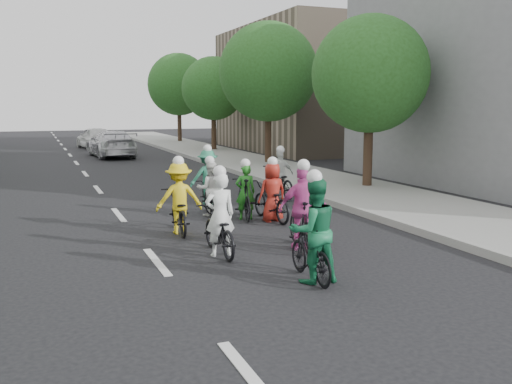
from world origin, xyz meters
TOP-DOWN VIEW (x-y plane):
  - ground at (0.00, 0.00)m, footprint 120.00×120.00m
  - sidewalk_right at (8.00, 10.00)m, footprint 4.00×80.00m
  - curb_right at (6.05, 10.00)m, footprint 0.18×80.00m
  - bldg_se at (16.00, 24.00)m, footprint 10.00×14.00m
  - tree_r_0 at (8.80, 6.60)m, footprint 4.00×4.00m
  - tree_r_1 at (8.80, 15.60)m, footprint 4.80×4.80m
  - tree_r_2 at (8.80, 24.60)m, footprint 4.00×4.00m
  - tree_r_3 at (8.80, 33.60)m, footprint 4.80×4.80m
  - cyclist_0 at (1.26, 0.07)m, footprint 0.63×1.79m
  - cyclist_1 at (2.18, -2.14)m, footprint 0.87×1.58m
  - cyclist_2 at (1.00, 2.28)m, footprint 1.11×1.90m
  - cyclist_3 at (2.99, -0.09)m, footprint 1.06×1.75m
  - cyclist_4 at (3.53, 2.78)m, footprint 0.79×1.95m
  - cyclist_5 at (2.98, 3.27)m, footprint 0.84×1.85m
  - cyclist_6 at (2.28, 4.06)m, footprint 0.84×1.76m
  - cyclist_7 at (2.74, 5.78)m, footprint 1.12×1.55m
  - cyclist_8 at (5.20, 6.06)m, footprint 0.90×1.92m
  - follow_car_lead at (2.15, 22.76)m, footprint 2.44×5.32m
  - follow_car_trail at (1.96, 29.64)m, footprint 2.43×4.61m

SIDE VIEW (x-z plane):
  - ground at x=0.00m, z-range 0.00..0.00m
  - sidewalk_right at x=8.00m, z-range 0.00..0.15m
  - curb_right at x=6.05m, z-range 0.00..0.18m
  - cyclist_6 at x=2.28m, z-range -0.24..1.37m
  - cyclist_0 at x=1.26m, z-range -0.32..1.47m
  - cyclist_8 at x=5.20m, z-range -0.25..1.42m
  - cyclist_4 at x=3.53m, z-range -0.24..1.41m
  - cyclist_5 at x=2.98m, z-range -0.20..1.38m
  - cyclist_2 at x=1.00m, z-range -0.24..1.55m
  - cyclist_3 at x=2.99m, z-range -0.25..1.61m
  - cyclist_7 at x=2.74m, z-range -0.19..1.59m
  - cyclist_1 at x=2.18m, z-range -0.22..1.67m
  - follow_car_trail at x=1.96m, z-range 0.00..1.50m
  - follow_car_lead at x=2.15m, z-range 0.00..1.51m
  - tree_r_0 at x=8.80m, z-range 0.98..6.95m
  - tree_r_2 at x=8.80m, z-range 0.98..6.95m
  - bldg_se at x=16.00m, z-range 0.00..8.00m
  - tree_r_1 at x=8.80m, z-range 1.05..7.98m
  - tree_r_3 at x=8.80m, z-range 1.05..7.98m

